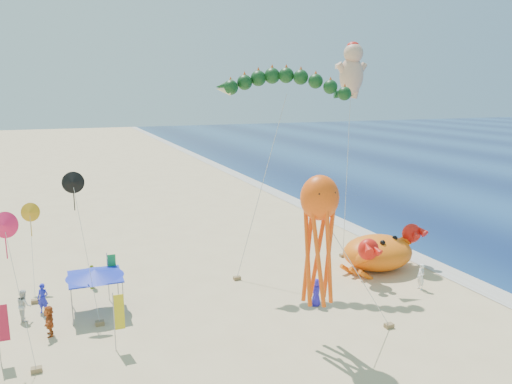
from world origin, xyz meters
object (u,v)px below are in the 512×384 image
Objects in this scene: dragon_kite at (285,88)px; canopy_blue at (95,273)px; cherub_kite at (352,69)px; octopus_kite at (319,230)px; crab_inflatable at (379,251)px.

dragon_kite is 4.26× the size of canopy_blue.
canopy_blue is at bearing -164.04° from cherub_kite.
dragon_kite is at bearing -153.41° from cherub_kite.
canopy_blue is (-13.53, -2.18, -11.02)m from dragon_kite.
dragon_kite is 13.06m from octopus_kite.
octopus_kite is at bearing -105.30° from dragon_kite.
crab_inflatable is 0.50× the size of dragon_kite.
cherub_kite reaches higher than dragon_kite.
cherub_kite is at bearing 53.32° from octopus_kite.
cherub_kite reaches higher than canopy_blue.
cherub_kite is at bearing 80.26° from crab_inflatable.
dragon_kite is 0.85× the size of cherub_kite.
octopus_kite is (-2.87, -10.50, -7.21)m from dragon_kite.
cherub_kite is 25.57m from canopy_blue.
octopus_kite is (-10.76, -14.45, -8.75)m from cherub_kite.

